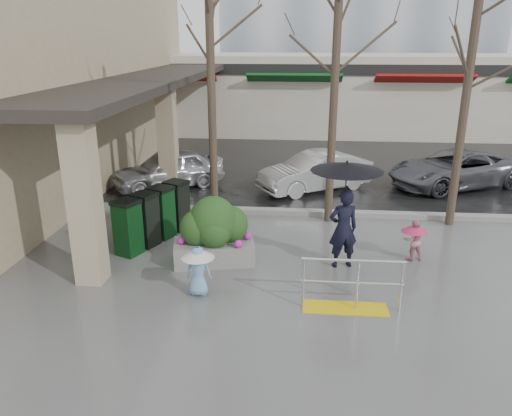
% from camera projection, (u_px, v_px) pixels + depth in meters
% --- Properties ---
extents(ground, '(120.00, 120.00, 0.00)m').
position_uv_depth(ground, '(279.00, 277.00, 10.68)').
color(ground, '#51514F').
rests_on(ground, ground).
extents(street_asphalt, '(120.00, 36.00, 0.01)m').
position_uv_depth(street_asphalt, '(295.00, 118.00, 31.40)').
color(street_asphalt, black).
rests_on(street_asphalt, ground).
extents(curb, '(120.00, 0.30, 0.15)m').
position_uv_depth(curb, '(286.00, 212.00, 14.42)').
color(curb, gray).
rests_on(curb, ground).
extents(near_building, '(6.00, 18.00, 8.00)m').
position_uv_depth(near_building, '(38.00, 63.00, 17.67)').
color(near_building, tan).
rests_on(near_building, ground).
extents(canopy_slab, '(2.80, 18.00, 0.25)m').
position_uv_depth(canopy_slab, '(154.00, 74.00, 17.44)').
color(canopy_slab, '#2D2823').
rests_on(canopy_slab, pillar_front).
extents(pillar_front, '(0.55, 0.55, 3.50)m').
position_uv_depth(pillar_front, '(85.00, 202.00, 9.97)').
color(pillar_front, tan).
rests_on(pillar_front, ground).
extents(pillar_back, '(0.55, 0.55, 3.50)m').
position_uv_depth(pillar_back, '(168.00, 139.00, 16.09)').
color(pillar_back, tan).
rests_on(pillar_back, ground).
extents(storefront_row, '(34.00, 6.74, 4.00)m').
position_uv_depth(storefront_row, '(332.00, 93.00, 26.77)').
color(storefront_row, beige).
rests_on(storefront_row, ground).
extents(handrail, '(1.90, 0.50, 1.03)m').
position_uv_depth(handrail, '(349.00, 291.00, 9.31)').
color(handrail, yellow).
rests_on(handrail, ground).
extents(tree_west, '(3.20, 3.20, 6.80)m').
position_uv_depth(tree_west, '(210.00, 28.00, 12.58)').
color(tree_west, '#382B21').
rests_on(tree_west, ground).
extents(tree_midwest, '(3.20, 3.20, 7.00)m').
position_uv_depth(tree_midwest, '(338.00, 21.00, 12.26)').
color(tree_midwest, '#382B21').
rests_on(tree_midwest, ground).
extents(tree_mideast, '(3.20, 3.20, 6.50)m').
position_uv_depth(tree_mideast, '(474.00, 37.00, 12.11)').
color(tree_mideast, '#382B21').
rests_on(tree_mideast, ground).
extents(woman, '(1.55, 1.55, 2.43)m').
position_uv_depth(woman, '(345.00, 201.00, 10.70)').
color(woman, black).
rests_on(woman, ground).
extents(child_pink, '(0.58, 0.58, 0.96)m').
position_uv_depth(child_pink, '(414.00, 237.00, 11.34)').
color(child_pink, pink).
rests_on(child_pink, ground).
extents(child_blue, '(0.65, 0.65, 1.03)m').
position_uv_depth(child_blue, '(198.00, 265.00, 9.75)').
color(child_blue, '#73A0CC').
rests_on(child_blue, ground).
extents(planter, '(1.93, 1.24, 1.56)m').
position_uv_depth(planter, '(214.00, 231.00, 11.17)').
color(planter, gray).
rests_on(planter, ground).
extents(news_boxes, '(1.46, 2.39, 1.33)m').
position_uv_depth(news_boxes, '(154.00, 216.00, 12.37)').
color(news_boxes, '#0D3915').
rests_on(news_boxes, ground).
extents(car_a, '(3.93, 3.22, 1.26)m').
position_uv_depth(car_a, '(169.00, 169.00, 16.87)').
color(car_a, silver).
rests_on(car_a, ground).
extents(car_b, '(3.95, 3.15, 1.26)m').
position_uv_depth(car_b, '(315.00, 172.00, 16.54)').
color(car_b, silver).
rests_on(car_b, ground).
extents(car_c, '(4.99, 3.78, 1.26)m').
position_uv_depth(car_c, '(454.00, 169.00, 16.91)').
color(car_c, '#5B5D63').
rests_on(car_c, ground).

